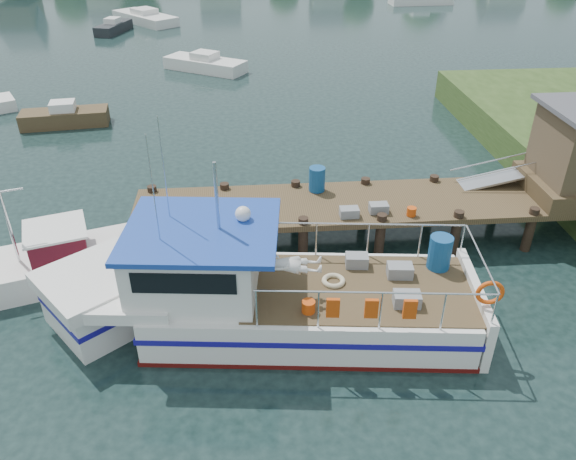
{
  "coord_description": "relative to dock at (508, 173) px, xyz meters",
  "views": [
    {
      "loc": [
        -2.23,
        -16.36,
        10.35
      ],
      "look_at": [
        -1.0,
        -1.5,
        1.3
      ],
      "focal_mm": 35.0,
      "sensor_mm": 36.0,
      "label": 1
    }
  ],
  "objects": [
    {
      "name": "work_boat",
      "position": [
        -15.24,
        -1.81,
        -1.66
      ],
      "size": [
        6.94,
        3.8,
        3.67
      ],
      "rotation": [
        0.0,
        0.0,
        0.31
      ],
      "color": "silver",
      "rests_on": "ground"
    },
    {
      "name": "moored_rowboat",
      "position": [
        -17.84,
        11.92,
        -1.78
      ],
      "size": [
        4.41,
        1.95,
        1.24
      ],
      "rotation": [
        0.0,
        0.0,
        -0.4
      ],
      "color": "#483822",
      "rests_on": "ground"
    },
    {
      "name": "moored_d",
      "position": [
        -17.28,
        38.05,
        -1.78
      ],
      "size": [
        6.55,
        7.14,
        1.23
      ],
      "rotation": [
        0.0,
        0.0,
        0.18
      ],
      "color": "silver",
      "rests_on": "ground"
    },
    {
      "name": "dock",
      "position": [
        0.0,
        0.0,
        0.0
      ],
      "size": [
        16.6,
        3.0,
        4.78
      ],
      "color": "#483822",
      "rests_on": "ground"
    },
    {
      "name": "moored_far",
      "position": [
        10.43,
        45.43,
        -1.83
      ],
      "size": [
        6.61,
        2.57,
        1.1
      ],
      "rotation": [
        0.0,
        0.0,
        0.32
      ],
      "color": "silver",
      "rests_on": "ground"
    },
    {
      "name": "lobster_boat",
      "position": [
        -8.65,
        -4.35,
        -1.18
      ],
      "size": [
        12.16,
        4.63,
        5.85
      ],
      "rotation": [
        0.0,
        0.0,
        -0.11
      ],
      "color": "silver",
      "rests_on": "ground"
    },
    {
      "name": "moored_e",
      "position": [
        -19.39,
        34.11,
        -1.8
      ],
      "size": [
        2.65,
        4.55,
        1.19
      ],
      "rotation": [
        0.0,
        0.0,
        -0.12
      ],
      "color": "black",
      "rests_on": "ground"
    },
    {
      "name": "ground_plane",
      "position": [
        -6.51,
        -0.01,
        -2.24
      ],
      "size": [
        160.0,
        160.0,
        0.0
      ],
      "primitive_type": "plane",
      "color": "#172A28"
    },
    {
      "name": "moored_b",
      "position": [
        -11.14,
        21.62,
        -1.79
      ],
      "size": [
        5.7,
        4.55,
        1.23
      ],
      "rotation": [
        0.0,
        0.0,
        0.05
      ],
      "color": "silver",
      "rests_on": "ground"
    }
  ]
}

